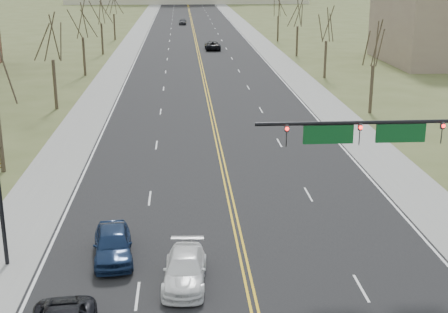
{
  "coord_description": "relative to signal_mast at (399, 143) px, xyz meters",
  "views": [
    {
      "loc": [
        -2.87,
        -14.54,
        13.92
      ],
      "look_at": [
        -0.44,
        20.82,
        3.0
      ],
      "focal_mm": 50.0,
      "sensor_mm": 36.0,
      "label": 1
    }
  ],
  "objects": [
    {
      "name": "road",
      "position": [
        -7.45,
        96.5,
        -5.76
      ],
      "size": [
        20.0,
        380.0,
        0.01
      ],
      "primitive_type": "cube",
      "color": "black",
      "rests_on": "ground"
    },
    {
      "name": "sidewalk_left",
      "position": [
        -19.45,
        96.5,
        -5.75
      ],
      "size": [
        4.0,
        380.0,
        0.03
      ],
      "primitive_type": "cube",
      "color": "gray",
      "rests_on": "ground"
    },
    {
      "name": "sidewalk_right",
      "position": [
        4.55,
        96.5,
        -5.75
      ],
      "size": [
        4.0,
        380.0,
        0.03
      ],
      "primitive_type": "cube",
      "color": "gray",
      "rests_on": "ground"
    },
    {
      "name": "center_line",
      "position": [
        -7.45,
        96.5,
        -5.75
      ],
      "size": [
        0.42,
        380.0,
        0.01
      ],
      "primitive_type": "cube",
      "color": "gold",
      "rests_on": "road"
    },
    {
      "name": "edge_line_left",
      "position": [
        -17.25,
        96.5,
        -5.75
      ],
      "size": [
        0.15,
        380.0,
        0.01
      ],
      "primitive_type": "cube",
      "color": "silver",
      "rests_on": "road"
    },
    {
      "name": "edge_line_right",
      "position": [
        2.35,
        96.5,
        -5.75
      ],
      "size": [
        0.15,
        380.0,
        0.01
      ],
      "primitive_type": "cube",
      "color": "silver",
      "rests_on": "road"
    },
    {
      "name": "signal_mast",
      "position": [
        0.0,
        0.0,
        0.0
      ],
      "size": [
        12.12,
        0.44,
        7.2
      ],
      "color": "black",
      "rests_on": "ground"
    },
    {
      "name": "tree_r_1",
      "position": [
        8.05,
        30.5,
        0.79
      ],
      "size": [
        3.74,
        3.74,
        8.5
      ],
      "color": "#342A1F",
      "rests_on": "ground"
    },
    {
      "name": "tree_l_1",
      "position": [
        -22.95,
        34.5,
        1.18
      ],
      "size": [
        3.96,
        3.96,
        9.0
      ],
      "color": "#342A1F",
      "rests_on": "ground"
    },
    {
      "name": "tree_r_2",
      "position": [
        8.05,
        50.5,
        0.79
      ],
      "size": [
        3.74,
        3.74,
        8.5
      ],
      "color": "#342A1F",
      "rests_on": "ground"
    },
    {
      "name": "tree_l_2",
      "position": [
        -22.95,
        54.5,
        1.18
      ],
      "size": [
        3.96,
        3.96,
        9.0
      ],
      "color": "#342A1F",
      "rests_on": "ground"
    },
    {
      "name": "tree_r_3",
      "position": [
        8.05,
        70.5,
        0.79
      ],
      "size": [
        3.74,
        3.74,
        8.5
      ],
      "color": "#342A1F",
      "rests_on": "ground"
    },
    {
      "name": "tree_l_3",
      "position": [
        -22.95,
        74.5,
        1.18
      ],
      "size": [
        3.96,
        3.96,
        9.0
      ],
      "color": "#342A1F",
      "rests_on": "ground"
    },
    {
      "name": "tree_r_4",
      "position": [
        8.05,
        90.5,
        0.79
      ],
      "size": [
        3.74,
        3.74,
        8.5
      ],
      "color": "#342A1F",
      "rests_on": "ground"
    },
    {
      "name": "tree_l_4",
      "position": [
        -22.95,
        94.5,
        1.18
      ],
      "size": [
        3.96,
        3.96,
        9.0
      ],
      "color": "#342A1F",
      "rests_on": "ground"
    },
    {
      "name": "car_sb_inner_second",
      "position": [
        -10.34,
        -2.47,
        -5.07
      ],
      "size": [
        2.21,
        4.77,
        1.35
      ],
      "primitive_type": "imported",
      "rotation": [
        0.0,
        0.0,
        -0.07
      ],
      "color": "white",
      "rests_on": "road"
    },
    {
      "name": "car_sb_outer_second",
      "position": [
        -13.86,
        0.25,
        -4.96
      ],
      "size": [
        2.36,
        4.79,
        1.57
      ],
      "primitive_type": "imported",
      "rotation": [
        0.0,
        0.0,
        0.11
      ],
      "color": "navy",
      "rests_on": "road"
    },
    {
      "name": "car_far_nb",
      "position": [
        -4.91,
        79.09,
        -5.0
      ],
      "size": [
        2.59,
        5.41,
        1.49
      ],
      "primitive_type": "imported",
      "rotation": [
        0.0,
        0.0,
        3.16
      ],
      "color": "black",
      "rests_on": "road"
    },
    {
      "name": "car_far_sb",
      "position": [
        -9.77,
        126.11,
        -5.02
      ],
      "size": [
        1.9,
        4.34,
        1.46
      ],
      "primitive_type": "imported",
      "rotation": [
        0.0,
        0.0,
        -0.04
      ],
      "color": "#44454B",
      "rests_on": "road"
    }
  ]
}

